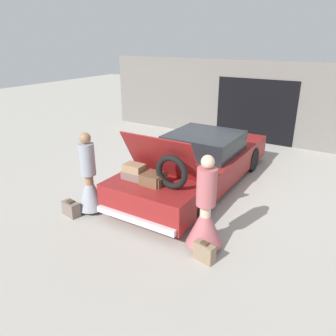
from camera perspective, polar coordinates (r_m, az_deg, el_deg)
ground_plane at (r=8.45m, az=5.11°, el=-2.76°), size 40.00×40.00×0.00m
garage_wall_back at (r=12.05m, az=15.11°, el=10.96°), size 12.00×0.14×2.80m
car at (r=8.22m, az=5.24°, el=0.92°), size 1.94×5.32×1.74m
person_left at (r=7.09m, az=-13.51°, el=-2.75°), size 0.60×0.60×1.75m
person_right at (r=5.77m, az=6.49°, el=-8.32°), size 0.65×0.65×1.74m
suitcase_beside_left_person at (r=7.22m, az=-16.52°, el=-6.79°), size 0.42×0.27×0.34m
suitcase_beside_right_person at (r=5.67m, az=6.34°, el=-14.36°), size 0.40×0.23×0.36m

